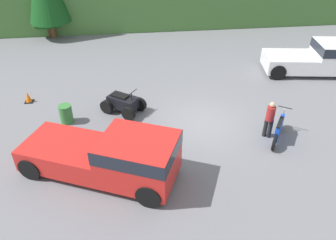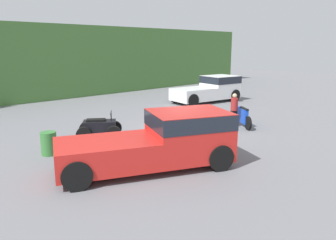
% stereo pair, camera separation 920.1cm
% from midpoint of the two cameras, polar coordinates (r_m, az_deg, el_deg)
% --- Properties ---
extents(ground_plane, '(80.00, 80.00, 0.00)m').
position_cam_midpoint_polar(ground_plane, '(14.79, 22.27, 6.06)').
color(ground_plane, slate).
extents(pickup_truck_red, '(6.08, 4.24, 1.86)m').
position_cam_midpoint_polar(pickup_truck_red, '(10.44, 11.48, 2.70)').
color(pickup_truck_red, red).
rests_on(pickup_truck_red, ground_plane).
extents(pickup_truck_second, '(5.44, 2.91, 1.86)m').
position_cam_midpoint_polar(pickup_truck_second, '(22.47, 36.09, 13.92)').
color(pickup_truck_second, white).
rests_on(pickup_truck_second, ground_plane).
extents(dirt_bike, '(1.32, 1.90, 1.21)m').
position_cam_midpoint_polar(dirt_bike, '(15.20, 35.06, 5.09)').
color(dirt_bike, black).
rests_on(dirt_bike, ground_plane).
extents(quad_atv, '(2.25, 2.09, 1.17)m').
position_cam_midpoint_polar(quad_atv, '(14.61, 7.47, 10.04)').
color(quad_atv, black).
rests_on(quad_atv, ground_plane).
extents(rider_person, '(0.48, 0.48, 1.71)m').
position_cam_midpoint_polar(rider_person, '(14.96, 33.94, 6.97)').
color(rider_person, black).
rests_on(rider_person, ground_plane).
extents(traffic_cone, '(0.42, 0.42, 0.55)m').
position_cam_midpoint_polar(traffic_cone, '(15.72, -11.41, 10.57)').
color(traffic_cone, black).
rests_on(traffic_cone, ground_plane).
extents(steel_barrel, '(0.58, 0.58, 0.88)m').
position_cam_midpoint_polar(steel_barrel, '(13.67, -2.66, 8.49)').
color(steel_barrel, '#387A38').
rests_on(steel_barrel, ground_plane).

